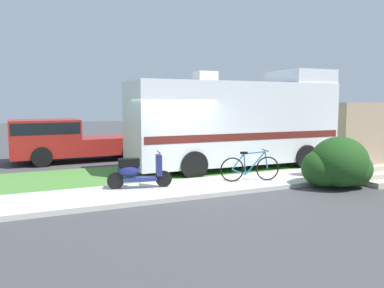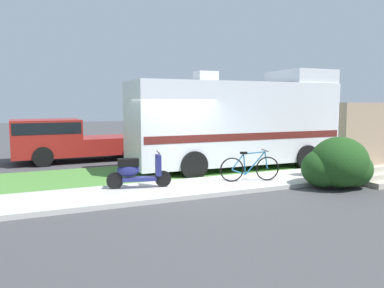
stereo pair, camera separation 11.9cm
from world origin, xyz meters
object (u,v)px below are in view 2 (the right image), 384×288
Objects in this scene: bicycle at (250,168)px; bottle_green at (305,169)px; scooter at (137,171)px; motorhome_rv at (237,122)px; pickup_truck_near at (69,139)px.

bottle_green is at bearing 12.07° from bicycle.
scooter is at bearing -179.44° from bottle_green.
motorhome_rv reaches higher than scooter.
bottle_green is at bearing -54.42° from motorhome_rv.
bicycle is 2.56m from bottle_green.
motorhome_rv is 3.00m from bicycle.
pickup_truck_near is at bearing 136.54° from bottle_green.
scooter is 5.74m from bottle_green.
scooter is (-4.30, -2.07, -1.14)m from motorhome_rv.
bottle_green is (6.75, -6.40, -0.72)m from pickup_truck_near.
pickup_truck_near is at bearing 98.96° from scooter.
scooter reaches higher than bicycle.
scooter is 0.98× the size of bicycle.
bottle_green is (5.73, 0.06, -0.36)m from scooter.
pickup_truck_near is at bearing 140.45° from motorhome_rv.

